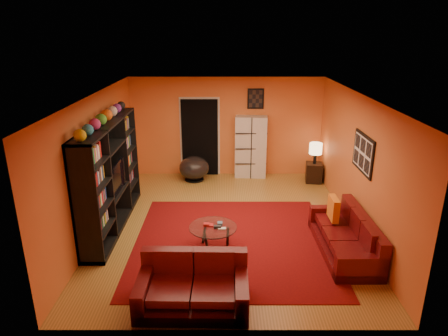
{
  "coord_description": "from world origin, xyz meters",
  "views": [
    {
      "loc": [
        -0.06,
        -7.25,
        3.75
      ],
      "look_at": [
        -0.06,
        0.1,
        1.18
      ],
      "focal_mm": 32.0,
      "sensor_mm": 36.0,
      "label": 1
    }
  ],
  "objects_px": {
    "storage_cabinet": "(251,147)",
    "coffee_table": "(213,229)",
    "bowl_chair": "(194,168)",
    "loveseat": "(193,285)",
    "side_table": "(314,173)",
    "tv": "(112,179)",
    "table_lamp": "(316,149)",
    "sofa": "(349,237)",
    "entertainment_unit": "(110,176)"
  },
  "relations": [
    {
      "from": "storage_cabinet",
      "to": "coffee_table",
      "type": "bearing_deg",
      "value": -98.94
    },
    {
      "from": "storage_cabinet",
      "to": "bowl_chair",
      "type": "height_order",
      "value": "storage_cabinet"
    },
    {
      "from": "coffee_table",
      "to": "bowl_chair",
      "type": "distance_m",
      "value": 3.48
    },
    {
      "from": "loveseat",
      "to": "bowl_chair",
      "type": "xyz_separation_m",
      "value": [
        -0.34,
        4.92,
        0.05
      ]
    },
    {
      "from": "side_table",
      "to": "coffee_table",
      "type": "bearing_deg",
      "value": -127.03
    },
    {
      "from": "loveseat",
      "to": "storage_cabinet",
      "type": "distance_m",
      "value": 5.37
    },
    {
      "from": "loveseat",
      "to": "storage_cabinet",
      "type": "xyz_separation_m",
      "value": [
        1.14,
        5.22,
        0.53
      ]
    },
    {
      "from": "tv",
      "to": "side_table",
      "type": "height_order",
      "value": "tv"
    },
    {
      "from": "bowl_chair",
      "to": "table_lamp",
      "type": "distance_m",
      "value": 3.13
    },
    {
      "from": "sofa",
      "to": "side_table",
      "type": "distance_m",
      "value": 3.43
    },
    {
      "from": "coffee_table",
      "to": "loveseat",
      "type": "bearing_deg",
      "value": -99.37
    },
    {
      "from": "tv",
      "to": "loveseat",
      "type": "relative_size",
      "value": 0.64
    },
    {
      "from": "bowl_chair",
      "to": "side_table",
      "type": "height_order",
      "value": "bowl_chair"
    },
    {
      "from": "sofa",
      "to": "table_lamp",
      "type": "bearing_deg",
      "value": 87.18
    },
    {
      "from": "loveseat",
      "to": "side_table",
      "type": "bearing_deg",
      "value": -28.78
    },
    {
      "from": "loveseat",
      "to": "side_table",
      "type": "height_order",
      "value": "loveseat"
    },
    {
      "from": "loveseat",
      "to": "entertainment_unit",
      "type": "bearing_deg",
      "value": 37.32
    },
    {
      "from": "sofa",
      "to": "bowl_chair",
      "type": "bearing_deg",
      "value": 129.15
    },
    {
      "from": "entertainment_unit",
      "to": "bowl_chair",
      "type": "distance_m",
      "value": 2.97
    },
    {
      "from": "coffee_table",
      "to": "bowl_chair",
      "type": "height_order",
      "value": "bowl_chair"
    },
    {
      "from": "bowl_chair",
      "to": "entertainment_unit",
      "type": "bearing_deg",
      "value": -119.94
    },
    {
      "from": "table_lamp",
      "to": "loveseat",
      "type": "bearing_deg",
      "value": -119.79
    },
    {
      "from": "bowl_chair",
      "to": "side_table",
      "type": "relative_size",
      "value": 1.56
    },
    {
      "from": "loveseat",
      "to": "storage_cabinet",
      "type": "relative_size",
      "value": 0.96
    },
    {
      "from": "coffee_table",
      "to": "side_table",
      "type": "xyz_separation_m",
      "value": [
        2.51,
        3.32,
        -0.14
      ]
    },
    {
      "from": "entertainment_unit",
      "to": "table_lamp",
      "type": "distance_m",
      "value": 5.12
    },
    {
      "from": "loveseat",
      "to": "coffee_table",
      "type": "height_order",
      "value": "loveseat"
    },
    {
      "from": "tv",
      "to": "loveseat",
      "type": "height_order",
      "value": "tv"
    },
    {
      "from": "tv",
      "to": "sofa",
      "type": "xyz_separation_m",
      "value": [
        4.36,
        -0.98,
        -0.72
      ]
    },
    {
      "from": "sofa",
      "to": "storage_cabinet",
      "type": "height_order",
      "value": "storage_cabinet"
    },
    {
      "from": "loveseat",
      "to": "table_lamp",
      "type": "bearing_deg",
      "value": -28.78
    },
    {
      "from": "tv",
      "to": "table_lamp",
      "type": "relative_size",
      "value": 1.89
    },
    {
      "from": "loveseat",
      "to": "storage_cabinet",
      "type": "bearing_deg",
      "value": -11.34
    },
    {
      "from": "tv",
      "to": "table_lamp",
      "type": "xyz_separation_m",
      "value": [
        4.47,
        2.45,
        -0.13
      ]
    },
    {
      "from": "side_table",
      "to": "table_lamp",
      "type": "height_order",
      "value": "table_lamp"
    },
    {
      "from": "loveseat",
      "to": "bowl_chair",
      "type": "relative_size",
      "value": 2.02
    },
    {
      "from": "entertainment_unit",
      "to": "sofa",
      "type": "relative_size",
      "value": 1.51
    },
    {
      "from": "loveseat",
      "to": "table_lamp",
      "type": "xyz_separation_m",
      "value": [
        2.75,
        4.8,
        0.6
      ]
    },
    {
      "from": "bowl_chair",
      "to": "table_lamp",
      "type": "height_order",
      "value": "table_lamp"
    },
    {
      "from": "sofa",
      "to": "bowl_chair",
      "type": "xyz_separation_m",
      "value": [
        -2.97,
        3.54,
        0.05
      ]
    },
    {
      "from": "sofa",
      "to": "coffee_table",
      "type": "relative_size",
      "value": 2.33
    },
    {
      "from": "entertainment_unit",
      "to": "loveseat",
      "type": "distance_m",
      "value": 3.09
    },
    {
      "from": "coffee_table",
      "to": "side_table",
      "type": "bearing_deg",
      "value": 52.97
    },
    {
      "from": "bowl_chair",
      "to": "table_lamp",
      "type": "bearing_deg",
      "value": -2.07
    },
    {
      "from": "storage_cabinet",
      "to": "entertainment_unit",
      "type": "bearing_deg",
      "value": -131.6
    },
    {
      "from": "entertainment_unit",
      "to": "loveseat",
      "type": "xyz_separation_m",
      "value": [
        1.78,
        -2.42,
        -0.77
      ]
    },
    {
      "from": "tv",
      "to": "coffee_table",
      "type": "distance_m",
      "value": 2.24
    },
    {
      "from": "entertainment_unit",
      "to": "bowl_chair",
      "type": "relative_size",
      "value": 3.84
    },
    {
      "from": "sofa",
      "to": "entertainment_unit",
      "type": "bearing_deg",
      "value": 165.93
    },
    {
      "from": "tv",
      "to": "sofa",
      "type": "distance_m",
      "value": 4.52
    }
  ]
}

